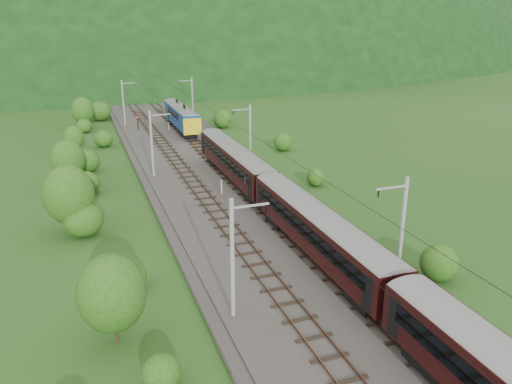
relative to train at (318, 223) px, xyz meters
name	(u,v)px	position (x,y,z in m)	size (l,w,h in m)	color
ground	(319,302)	(-2.40, -5.39, -3.37)	(600.00, 600.00, 0.00)	#234816
railbed	(267,242)	(-2.40, 4.61, -3.22)	(14.00, 220.00, 0.30)	#38332D
track_left	(241,243)	(-4.80, 4.61, -3.00)	(2.40, 220.00, 0.27)	brown
track_right	(292,235)	(0.00, 4.61, -3.00)	(2.40, 220.00, 0.27)	brown
catenary_left	(152,142)	(-8.52, 26.61, 1.13)	(2.54, 192.28, 8.00)	gray
catenary_right	(250,134)	(3.72, 26.61, 1.13)	(2.54, 192.28, 8.00)	gray
overhead_wires	(268,164)	(-2.40, 4.61, 3.73)	(4.83, 198.00, 0.03)	black
mountain_main	(97,55)	(-2.40, 254.61, -3.37)	(504.00, 360.00, 244.00)	black
train	(318,223)	(0.00, 0.00, 0.00)	(2.82, 112.73, 4.90)	black
hazard_post_near	(221,187)	(-2.74, 17.38, -2.25)	(0.17, 0.17, 1.63)	red
hazard_post_far	(169,126)	(-1.95, 52.47, -2.41)	(0.14, 0.14, 1.30)	red
signal	(138,122)	(-6.88, 54.10, -1.72)	(0.25, 0.25, 2.28)	black
vegetation_left	(95,222)	(-16.22, 8.37, -0.88)	(11.21, 148.06, 6.38)	#1A4C14
vegetation_right	(356,204)	(8.02, 7.44, -2.07)	(7.00, 99.71, 2.91)	#1A4C14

